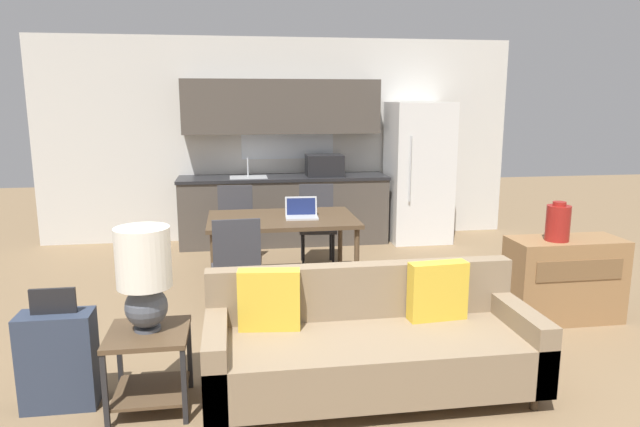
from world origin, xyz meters
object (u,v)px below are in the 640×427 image
object	(u,v)px
credenza	(564,279)
dining_chair_far_left	(235,223)
suitcase	(59,359)
vase	(558,223)
dining_chair_near_left	(236,264)
table_lamp	(144,273)
refrigerator	(418,172)
dining_chair_far_right	(317,221)
dining_table	(282,223)
couch	(369,343)
laptop	(301,213)
side_table	(149,356)

from	to	relation	value
credenza	dining_chair_far_left	size ratio (longest dim) A/B	1.05
suitcase	vase	bearing A→B (deg)	12.35
dining_chair_near_left	suitcase	world-z (taller)	dining_chair_near_left
dining_chair_far_left	table_lamp	bearing A→B (deg)	-96.35
refrigerator	dining_chair_far_right	world-z (taller)	refrigerator
refrigerator	dining_table	bearing A→B (deg)	-138.40
couch	table_lamp	bearing A→B (deg)	179.51
couch	vase	size ratio (longest dim) A/B	6.34
vase	dining_chair_far_right	distance (m)	2.76
couch	dining_chair_near_left	size ratio (longest dim) A/B	2.30
vase	dining_chair_far_left	distance (m)	3.46
refrigerator	laptop	distance (m)	2.55
dining_chair_far_right	suitcase	world-z (taller)	dining_chair_far_right
vase	suitcase	xyz separation A→B (m)	(-3.79, -0.83, -0.57)
laptop	suitcase	distance (m)	2.76
table_lamp	credenza	size ratio (longest dim) A/B	0.67
dining_table	dining_chair_far_right	world-z (taller)	dining_chair_far_right
laptop	dining_chair_far_right	bearing A→B (deg)	75.18
suitcase	laptop	bearing A→B (deg)	49.52
refrigerator	table_lamp	distance (m)	4.96
dining_table	couch	size ratio (longest dim) A/B	0.70
credenza	refrigerator	bearing A→B (deg)	96.53
dining_chair_far_right	laptop	xyz separation A→B (m)	(-0.28, -0.87, 0.28)
refrigerator	credenza	bearing A→B (deg)	-83.47
dining_table	laptop	distance (m)	0.22
side_table	dining_chair_near_left	world-z (taller)	dining_chair_near_left
couch	dining_chair_far_right	xyz separation A→B (m)	(0.10, 3.02, 0.17)
dining_table	table_lamp	world-z (taller)	table_lamp
refrigerator	credenza	distance (m)	3.07
dining_chair_far_left	dining_chair_near_left	distance (m)	1.69
credenza	dining_chair_far_right	bearing A→B (deg)	131.97
dining_table	couch	world-z (taller)	couch
side_table	vase	size ratio (longest dim) A/B	1.51
dining_chair_far_left	vase	bearing A→B (deg)	-34.79
dining_table	couch	bearing A→B (deg)	-80.17
laptop	table_lamp	bearing A→B (deg)	-116.16
vase	dining_chair_far_right	xyz separation A→B (m)	(-1.74, 2.11, -0.38)
credenza	suitcase	xyz separation A→B (m)	(-3.91, -0.87, -0.05)
refrigerator	dining_chair_far_right	bearing A→B (deg)	-148.49
table_lamp	dining_chair_near_left	distance (m)	1.52
vase	suitcase	world-z (taller)	vase
couch	dining_chair_near_left	distance (m)	1.62
refrigerator	couch	bearing A→B (deg)	-112.28
table_lamp	suitcase	size ratio (longest dim) A/B	0.83
vase	dining_chair_near_left	size ratio (longest dim) A/B	0.36
couch	vase	distance (m)	2.12
refrigerator	couch	size ratio (longest dim) A/B	0.88
dining_table	dining_chair_near_left	size ratio (longest dim) A/B	1.60
refrigerator	vase	xyz separation A→B (m)	(0.22, -3.04, -0.05)
refrigerator	credenza	xyz separation A→B (m)	(0.34, -3.00, -0.57)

